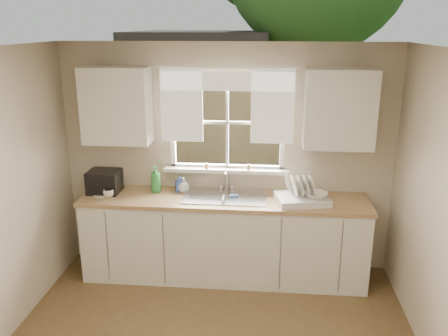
# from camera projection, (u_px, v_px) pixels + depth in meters

# --- Properties ---
(room_walls) EXTENTS (3.62, 4.02, 2.50)m
(room_walls) POSITION_uv_depth(u_px,v_px,m) (200.00, 243.00, 3.24)
(room_walls) COLOR beige
(room_walls) RESTS_ON ground
(ceiling) EXTENTS (3.60, 4.00, 0.02)m
(ceiling) POSITION_uv_depth(u_px,v_px,m) (199.00, 53.00, 2.93)
(ceiling) COLOR silver
(ceiling) RESTS_ON room_walls
(window) EXTENTS (1.38, 0.16, 1.06)m
(window) POSITION_uv_depth(u_px,v_px,m) (227.00, 138.00, 5.14)
(window) COLOR white
(window) RESTS_ON room_walls
(curtains) EXTENTS (1.50, 0.03, 0.81)m
(curtains) POSITION_uv_depth(u_px,v_px,m) (227.00, 97.00, 4.96)
(curtains) COLOR white
(curtains) RESTS_ON room_walls
(base_cabinets) EXTENTS (3.00, 0.62, 0.87)m
(base_cabinets) POSITION_uv_depth(u_px,v_px,m) (224.00, 239.00, 5.14)
(base_cabinets) COLOR silver
(base_cabinets) RESTS_ON ground
(countertop) EXTENTS (3.04, 0.65, 0.04)m
(countertop) POSITION_uv_depth(u_px,v_px,m) (224.00, 200.00, 5.00)
(countertop) COLOR #AA8255
(countertop) RESTS_ON base_cabinets
(upper_cabinet_left) EXTENTS (0.70, 0.33, 0.80)m
(upper_cabinet_left) POSITION_uv_depth(u_px,v_px,m) (117.00, 105.00, 4.96)
(upper_cabinet_left) COLOR silver
(upper_cabinet_left) RESTS_ON room_walls
(upper_cabinet_right) EXTENTS (0.70, 0.33, 0.80)m
(upper_cabinet_right) POSITION_uv_depth(u_px,v_px,m) (339.00, 109.00, 4.76)
(upper_cabinet_right) COLOR silver
(upper_cabinet_right) RESTS_ON room_walls
(wall_outlet) EXTENTS (0.08, 0.01, 0.12)m
(wall_outlet) POSITION_uv_depth(u_px,v_px,m) (307.00, 176.00, 5.16)
(wall_outlet) COLOR beige
(wall_outlet) RESTS_ON room_walls
(sill_jars) EXTENTS (0.50, 0.04, 0.06)m
(sill_jars) POSITION_uv_depth(u_px,v_px,m) (227.00, 166.00, 5.17)
(sill_jars) COLOR brown
(sill_jars) RESTS_ON window
(sink) EXTENTS (0.88, 0.52, 0.40)m
(sink) POSITION_uv_depth(u_px,v_px,m) (225.00, 203.00, 5.05)
(sink) COLOR #B7B7BC
(sink) RESTS_ON countertop
(dish_rack) EXTENTS (0.59, 0.49, 0.32)m
(dish_rack) POSITION_uv_depth(u_px,v_px,m) (302.00, 196.00, 4.87)
(dish_rack) COLOR silver
(dish_rack) RESTS_ON countertop
(bowl) EXTENTS (0.27, 0.27, 0.05)m
(bowl) POSITION_uv_depth(u_px,v_px,m) (317.00, 195.00, 4.80)
(bowl) COLOR white
(bowl) RESTS_ON dish_rack
(soap_bottle_a) EXTENTS (0.15, 0.15, 0.29)m
(soap_bottle_a) POSITION_uv_depth(u_px,v_px,m) (156.00, 179.00, 5.14)
(soap_bottle_a) COLOR green
(soap_bottle_a) RESTS_ON countertop
(soap_bottle_b) EXTENTS (0.10, 0.11, 0.18)m
(soap_bottle_b) POSITION_uv_depth(u_px,v_px,m) (179.00, 184.00, 5.17)
(soap_bottle_b) COLOR blue
(soap_bottle_b) RESTS_ON countertop
(soap_bottle_c) EXTENTS (0.13, 0.13, 0.16)m
(soap_bottle_c) POSITION_uv_depth(u_px,v_px,m) (184.00, 185.00, 5.16)
(soap_bottle_c) COLOR beige
(soap_bottle_c) RESTS_ON countertop
(saucer) EXTENTS (0.19, 0.19, 0.01)m
(saucer) POSITION_uv_depth(u_px,v_px,m) (102.00, 195.00, 5.08)
(saucer) COLOR silver
(saucer) RESTS_ON countertop
(cup) EXTENTS (0.14, 0.14, 0.09)m
(cup) POSITION_uv_depth(u_px,v_px,m) (109.00, 193.00, 5.01)
(cup) COLOR silver
(cup) RESTS_ON countertop
(black_appliance) EXTENTS (0.34, 0.29, 0.24)m
(black_appliance) POSITION_uv_depth(u_px,v_px,m) (104.00, 181.00, 5.14)
(black_appliance) COLOR black
(black_appliance) RESTS_ON countertop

